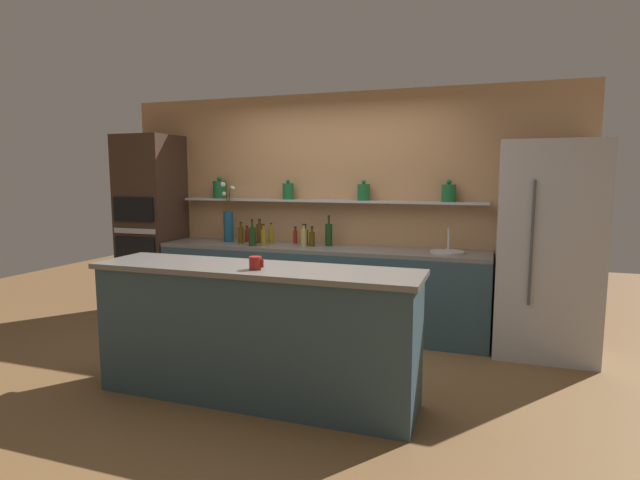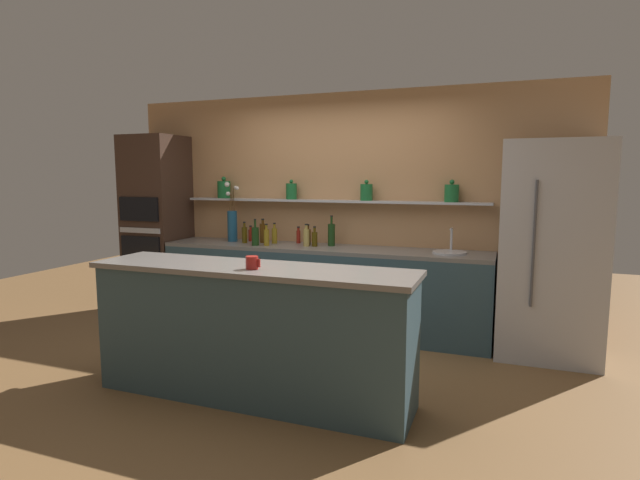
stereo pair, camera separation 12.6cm
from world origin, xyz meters
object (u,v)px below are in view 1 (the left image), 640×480
Objects in this scene: bottle_sauce_6 at (295,236)px; bottle_wine_9 at (329,234)px; bottle_oil_2 at (264,237)px; refrigerator at (547,250)px; bottle_sauce_3 at (247,235)px; flower_vase at (228,223)px; oven_tower at (152,226)px; bottle_oil_8 at (271,235)px; bottle_spirit_5 at (304,237)px; bottle_oil_10 at (241,235)px; coffee_mug at (255,263)px; bottle_oil_4 at (312,239)px; bottle_spirit_1 at (305,237)px; bottle_spirit_0 at (260,233)px; bottle_wine_7 at (252,236)px; sink_fixture at (447,251)px.

bottle_wine_9 reaches higher than bottle_sauce_6.
bottle_wine_9 is (0.68, 0.24, 0.03)m from bottle_oil_2.
refrigerator is 10.85× the size of bottle_sauce_3.
flower_vase is 3.61× the size of bottle_sauce_6.
bottle_oil_8 is (1.56, 0.07, -0.07)m from oven_tower.
bottle_wine_9 reaches higher than bottle_oil_8.
bottle_spirit_5 is 0.76m from bottle_oil_10.
bottle_oil_10 is 2.19m from coffee_mug.
oven_tower reaches higher than bottle_sauce_6.
oven_tower is at bearing -177.30° from bottle_oil_8.
bottle_oil_4 is 0.32m from bottle_sauce_6.
bottle_oil_10 is at bearing -84.97° from bottle_sauce_3.
bottle_spirit_5 is at bearing -11.43° from bottle_oil_8.
bottle_spirit_1 reaches higher than bottle_sauce_3.
refrigerator is at bearing -4.85° from bottle_sauce_6.
bottle_spirit_1 is (0.95, 0.01, -0.13)m from flower_vase.
bottle_wine_7 is (0.02, -0.23, -0.01)m from bottle_spirit_0.
bottle_spirit_0 is at bearing 177.24° from bottle_oil_8.
flower_vase is 2.50× the size of bottle_spirit_0.
sink_fixture reaches higher than bottle_sauce_3.
bottle_sauce_3 is at bearing 23.94° from flower_vase.
bottle_oil_4 reaches higher than coffee_mug.
bottle_sauce_6 is 0.62m from bottle_oil_10.
bottle_wine_9 is at bearing 26.66° from bottle_spirit_5.
oven_tower is 3.11× the size of flower_vase.
bottle_spirit_1 is 0.69× the size of bottle_wine_9.
refrigerator reaches higher than bottle_sauce_6.
bottle_oil_8 is at bearing -2.76° from bottle_spirit_0.
refrigerator is 2.43m from bottle_spirit_5.
bottle_oil_2 is at bearing -90.15° from bottle_oil_8.
bottle_spirit_0 is at bearing 3.28° from oven_tower.
oven_tower is 9.31× the size of bottle_spirit_1.
bottle_oil_10 is at bearing -179.24° from sink_fixture.
refrigerator reaches higher than bottle_oil_8.
refrigerator is 2.19m from bottle_wine_9.
coffee_mug is at bearing -64.96° from bottle_spirit_0.
bottle_wine_7 reaches higher than bottle_oil_8.
bottle_spirit_5 reaches higher than bottle_spirit_1.
bottle_oil_8 is at bearing -155.98° from bottle_sauce_6.
bottle_spirit_0 is 0.15m from bottle_oil_8.
oven_tower is at bearing -174.17° from bottle_sauce_6.
oven_tower reaches higher than bottle_spirit_5.
bottle_sauce_6 is at bearing 2.69° from bottle_sauce_3.
bottle_sauce_6 and coffee_mug have the same top height.
bottle_spirit_1 is 2.02m from coffee_mug.
bottle_spirit_5 is at bearing 100.47° from coffee_mug.
bottle_oil_8 is (-0.25, -0.11, 0.01)m from bottle_sauce_6.
bottle_wine_9 reaches higher than bottle_sauce_3.
sink_fixture is at bearing -1.34° from flower_vase.
oven_tower reaches higher than bottle_oil_4.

